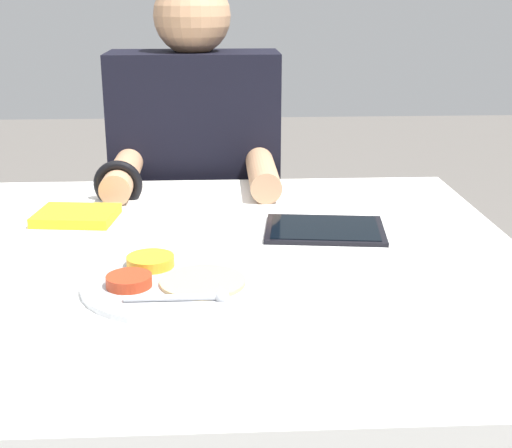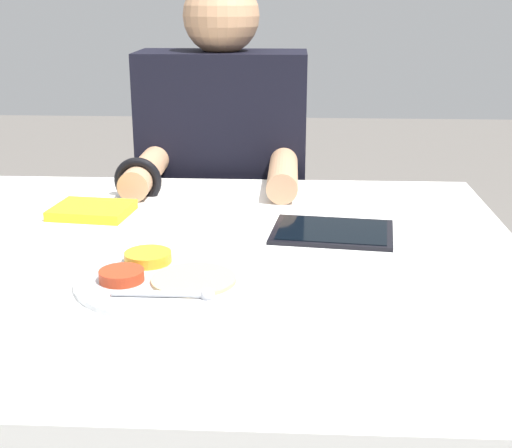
# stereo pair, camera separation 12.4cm
# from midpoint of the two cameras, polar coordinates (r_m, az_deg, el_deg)

# --- Properties ---
(dining_table) EXTENTS (1.20, 1.07, 0.77)m
(dining_table) POSITION_cam_midpoint_polar(r_m,az_deg,el_deg) (1.45, -1.97, -16.81)
(dining_table) COLOR silver
(dining_table) RESTS_ON ground_plane
(thali_tray) EXTENTS (0.29, 0.29, 0.03)m
(thali_tray) POSITION_cam_midpoint_polar(r_m,az_deg,el_deg) (1.15, -4.46, -4.34)
(thali_tray) COLOR #B7BABF
(thali_tray) RESTS_ON dining_table
(red_notebook) EXTENTS (0.17, 0.14, 0.02)m
(red_notebook) POSITION_cam_midpoint_polar(r_m,az_deg,el_deg) (1.52, -10.72, 0.99)
(red_notebook) COLOR silver
(red_notebook) RESTS_ON dining_table
(tablet_device) EXTENTS (0.25, 0.20, 0.01)m
(tablet_device) POSITION_cam_midpoint_polar(r_m,az_deg,el_deg) (1.39, 8.69, -0.66)
(tablet_device) COLOR black
(tablet_device) RESTS_ON dining_table
(person_diner) EXTENTS (0.44, 0.48, 1.26)m
(person_diner) POSITION_cam_midpoint_polar(r_m,az_deg,el_deg) (1.97, -0.79, -0.42)
(person_diner) COLOR black
(person_diner) RESTS_ON ground_plane
(drinking_glass) EXTENTS (0.07, 0.07, 0.09)m
(drinking_glass) POSITION_cam_midpoint_polar(r_m,az_deg,el_deg) (1.18, -16.77, -2.66)
(drinking_glass) COLOR silver
(drinking_glass) RESTS_ON dining_table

